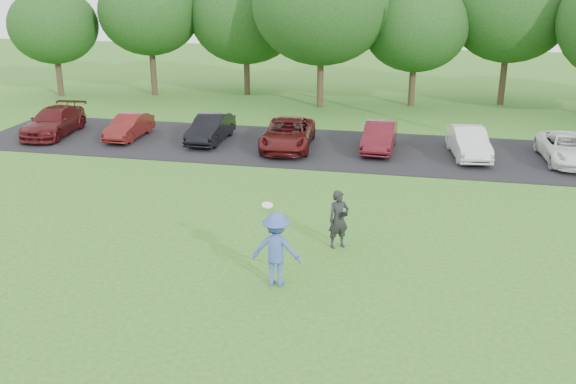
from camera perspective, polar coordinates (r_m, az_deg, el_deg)
ground at (r=15.94m, az=-2.64°, el=-8.53°), size 100.00×100.00×0.00m
parking_lot at (r=27.87m, az=4.06°, el=3.87°), size 32.00×6.50×0.03m
frisbee_player at (r=15.72m, az=-1.04°, el=-5.10°), size 1.22×0.71×2.11m
camera_bystander at (r=17.86m, az=4.52°, el=-2.44°), size 0.73×0.67×1.67m
parked_cars at (r=27.55m, az=4.56°, el=4.99°), size 28.38×4.82×1.25m
tree_row at (r=36.52m, az=8.93°, el=15.19°), size 42.39×9.85×8.64m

